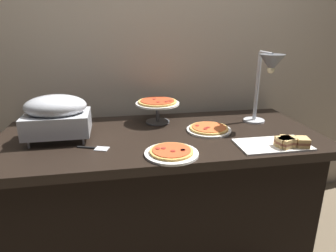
{
  "coord_description": "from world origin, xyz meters",
  "views": [
    {
      "loc": [
        -0.25,
        -1.66,
        1.39
      ],
      "look_at": [
        0.04,
        0.0,
        0.81
      ],
      "focal_mm": 32.01,
      "sensor_mm": 36.0,
      "label": 1
    }
  ],
  "objects": [
    {
      "name": "serving_spatula",
      "position": [
        -0.38,
        -0.15,
        0.76
      ],
      "size": [
        0.17,
        0.09,
        0.01
      ],
      "color": "#B7BABF",
      "rests_on": "buffet_table"
    },
    {
      "name": "buffet_table",
      "position": [
        0.0,
        0.0,
        0.39
      ],
      "size": [
        1.9,
        0.84,
        0.76
      ],
      "color": "black",
      "rests_on": "ground_plane"
    },
    {
      "name": "heat_lamp",
      "position": [
        0.66,
        0.02,
        1.12
      ],
      "size": [
        0.15,
        0.3,
        0.47
      ],
      "color": "#B7BABF",
      "rests_on": "buffet_table"
    },
    {
      "name": "ground_plane",
      "position": [
        0.0,
        0.0,
        0.0
      ],
      "size": [
        8.0,
        8.0,
        0.0
      ],
      "primitive_type": "plane",
      "color": "brown"
    },
    {
      "name": "pizza_plate_front",
      "position": [
        0.3,
        0.01,
        0.77
      ],
      "size": [
        0.27,
        0.27,
        0.03
      ],
      "color": "white",
      "rests_on": "buffet_table"
    },
    {
      "name": "pizza_plate_center",
      "position": [
        0.01,
        -0.3,
        0.77
      ],
      "size": [
        0.28,
        0.28,
        0.03
      ],
      "color": "white",
      "rests_on": "buffet_table"
    },
    {
      "name": "sandwich_platter",
      "position": [
        0.61,
        -0.31,
        0.78
      ],
      "size": [
        0.39,
        0.22,
        0.06
      ],
      "color": "white",
      "rests_on": "buffet_table"
    },
    {
      "name": "sauce_cup_near",
      "position": [
        -0.63,
        0.27,
        0.78
      ],
      "size": [
        0.06,
        0.06,
        0.03
      ],
      "color": "black",
      "rests_on": "buffet_table"
    },
    {
      "name": "pizza_plate_raised_stand",
      "position": [
        0.02,
        0.24,
        0.88
      ],
      "size": [
        0.29,
        0.29,
        0.15
      ],
      "color": "#595B60",
      "rests_on": "buffet_table"
    },
    {
      "name": "back_wall",
      "position": [
        0.0,
        0.5,
        1.2
      ],
      "size": [
        4.4,
        0.04,
        2.4
      ],
      "primitive_type": "cube",
      "color": "tan",
      "rests_on": "ground_plane"
    },
    {
      "name": "chafing_dish",
      "position": [
        -0.58,
        0.01,
        0.91
      ],
      "size": [
        0.35,
        0.24,
        0.26
      ],
      "color": "#B7BABF",
      "rests_on": "buffet_table"
    }
  ]
}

